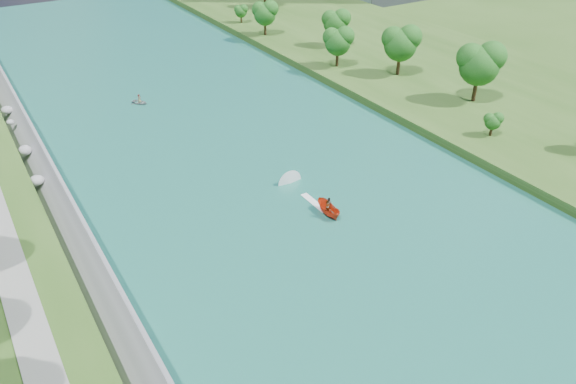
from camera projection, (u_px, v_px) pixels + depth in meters
ground at (345, 250)px, 63.13m from camera, size 260.00×260.00×0.00m
river_water at (258, 174)px, 77.56m from camera, size 55.00×240.00×0.10m
berm_east at (502, 97)px, 99.35m from camera, size 44.00×240.00×1.50m
riprap_bank at (65, 222)px, 64.55m from camera, size 4.50×236.00×4.34m
trees_east at (379, 42)px, 108.31m from camera, size 18.85×140.05×11.91m
motorboat at (321, 204)px, 69.80m from camera, size 3.60×18.88×2.22m
raft at (140, 102)px, 98.45m from camera, size 3.49×3.76×1.69m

